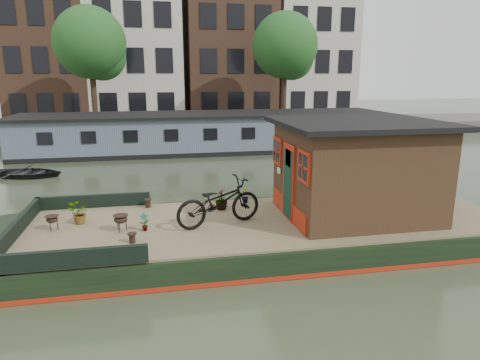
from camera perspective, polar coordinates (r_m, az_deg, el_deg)
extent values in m
plane|color=#293421|center=(11.00, 4.20, -8.46)|extent=(120.00, 120.00, 0.00)
cube|color=black|center=(10.89, 4.23, -7.00)|extent=(12.00, 4.00, 0.60)
cylinder|color=black|center=(11.03, -27.81, -8.36)|extent=(4.00, 4.00, 0.60)
cube|color=#9F220E|center=(10.98, 4.20, -8.18)|extent=(12.02, 4.02, 0.10)
cube|color=olive|center=(10.78, 4.26, -5.39)|extent=(11.80, 3.80, 0.05)
cube|color=black|center=(10.83, -27.71, -5.78)|extent=(0.12, 4.00, 0.35)
cube|color=black|center=(12.32, -18.92, -2.68)|extent=(3.00, 0.12, 0.35)
cube|color=black|center=(8.74, -22.15, -9.72)|extent=(3.00, 0.12, 0.35)
cube|color=#2F1F12|center=(11.23, 15.26, 1.18)|extent=(3.50, 3.00, 2.30)
cube|color=black|center=(11.04, 15.66, 7.31)|extent=(4.00, 3.50, 0.12)
cube|color=#9F220E|center=(10.61, 6.54, -0.25)|extent=(0.06, 0.80, 1.90)
cube|color=black|center=(10.62, 6.43, -0.52)|extent=(0.04, 0.64, 1.70)
cube|color=#9F220E|center=(9.51, 8.54, 1.75)|extent=(0.06, 0.72, 0.72)
cube|color=#9F220E|center=(11.47, 5.04, 3.91)|extent=(0.06, 0.72, 0.72)
imported|color=black|center=(10.22, -2.85, -2.96)|extent=(2.29, 1.36, 1.14)
imported|color=#9C572C|center=(10.16, -12.64, -5.48)|extent=(0.26, 0.20, 0.43)
imported|color=brown|center=(12.07, 0.68, -2.19)|extent=(0.24, 0.26, 0.37)
imported|color=brown|center=(11.07, -20.75, -4.20)|extent=(0.56, 0.52, 0.52)
imported|color=#A0592B|center=(11.45, -2.50, -2.54)|extent=(0.36, 0.36, 0.58)
cylinder|color=black|center=(11.93, -12.18, -3.05)|extent=(0.20, 0.20, 0.23)
cylinder|color=black|center=(9.55, -14.18, -7.50)|extent=(0.20, 0.20, 0.22)
imported|color=black|center=(20.04, -26.50, 1.24)|extent=(3.29, 2.67, 0.60)
cube|color=#505F6B|center=(24.17, -4.55, 6.27)|extent=(20.00, 4.00, 2.00)
cube|color=black|center=(24.05, -4.60, 8.75)|extent=(20.40, 4.40, 0.12)
cube|color=black|center=(24.30, -4.51, 4.21)|extent=(20.00, 4.05, 0.24)
cube|color=#47443F|center=(30.65, -5.96, 6.80)|extent=(60.00, 6.00, 0.90)
cube|color=brown|center=(38.25, -23.99, 17.71)|extent=(6.00, 8.00, 15.00)
cube|color=#B7B2A3|center=(37.55, -13.81, 19.71)|extent=(7.00, 8.00, 16.50)
cube|color=brown|center=(37.99, -1.72, 19.25)|extent=(7.00, 8.00, 15.50)
cube|color=#B7B2A3|center=(39.77, 8.87, 19.22)|extent=(6.50, 8.00, 16.00)
cylinder|color=#332316|center=(29.07, -18.88, 10.62)|extent=(0.36, 0.36, 4.00)
sphere|color=#1C4216|center=(29.11, -19.39, 16.90)|extent=(4.40, 4.40, 4.40)
sphere|color=#1C4216|center=(29.30, -17.98, 15.41)|extent=(3.00, 3.00, 3.00)
cylinder|color=#332316|center=(30.13, 5.86, 11.36)|extent=(0.36, 0.36, 4.00)
sphere|color=#1C4216|center=(30.16, 6.02, 17.44)|extent=(4.40, 4.40, 4.40)
sphere|color=#1C4216|center=(30.59, 6.93, 15.87)|extent=(3.00, 3.00, 3.00)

